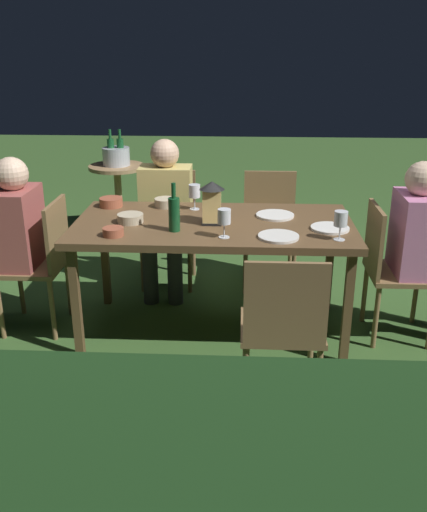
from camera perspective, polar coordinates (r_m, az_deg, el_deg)
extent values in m
plane|color=#385B28|center=(3.86, 0.00, -7.36)|extent=(16.00, 16.00, 0.00)
cube|color=brown|center=(3.57, 0.00, 3.06)|extent=(1.73, 0.89, 0.04)
cube|color=brown|center=(4.09, 11.49, -0.59)|extent=(0.05, 0.05, 0.71)
cube|color=brown|center=(4.16, -10.76, -0.18)|extent=(0.05, 0.05, 0.71)
cube|color=brown|center=(3.41, 13.21, -5.23)|extent=(0.05, 0.05, 0.71)
cube|color=brown|center=(3.49, -13.54, -4.63)|extent=(0.05, 0.05, 0.71)
cube|color=brown|center=(3.91, -17.64, -0.97)|extent=(0.40, 0.42, 0.03)
cube|color=brown|center=(3.77, -15.35, 2.14)|extent=(0.03, 0.40, 0.42)
cylinder|color=brown|center=(3.91, -20.51, -4.95)|extent=(0.03, 0.03, 0.42)
cylinder|color=brown|center=(4.21, -18.67, -2.84)|extent=(0.03, 0.03, 0.42)
cylinder|color=brown|center=(3.79, -15.76, -5.20)|extent=(0.03, 0.03, 0.42)
cylinder|color=brown|center=(4.10, -14.24, -3.01)|extent=(0.03, 0.03, 0.42)
cube|color=#9E4C47|center=(3.85, -18.91, 2.72)|extent=(0.24, 0.38, 0.50)
sphere|color=beige|center=(3.76, -19.53, 7.71)|extent=(0.21, 0.21, 0.21)
cylinder|color=#9E4C47|center=(4.05, -19.92, -0.06)|extent=(0.36, 0.13, 0.13)
cube|color=brown|center=(2.98, 6.80, -7.10)|extent=(0.42, 0.40, 0.03)
cube|color=brown|center=(2.71, 7.24, -4.76)|extent=(0.40, 0.03, 0.42)
cylinder|color=brown|center=(3.23, 3.22, -9.17)|extent=(0.03, 0.03, 0.42)
cylinder|color=brown|center=(3.25, 9.66, -9.22)|extent=(0.03, 0.03, 0.42)
cylinder|color=brown|center=(2.94, 3.23, -12.49)|extent=(0.03, 0.03, 0.42)
cylinder|color=brown|center=(2.97, 10.37, -12.51)|extent=(0.03, 0.03, 0.42)
cube|color=brown|center=(4.42, -4.55, 2.50)|extent=(0.42, 0.40, 0.03)
cube|color=brown|center=(4.54, -4.33, 5.95)|extent=(0.40, 0.02, 0.42)
cylinder|color=brown|center=(4.32, -2.38, -1.07)|extent=(0.03, 0.03, 0.42)
cylinder|color=brown|center=(4.37, -7.09, -0.98)|extent=(0.03, 0.03, 0.42)
cylinder|color=brown|center=(4.64, -2.00, 0.50)|extent=(0.03, 0.03, 0.42)
cylinder|color=brown|center=(4.68, -6.39, 0.57)|extent=(0.03, 0.03, 0.42)
cube|color=tan|center=(4.29, -4.75, 5.61)|extent=(0.38, 0.24, 0.50)
sphere|color=#D1A889|center=(4.21, -4.89, 10.14)|extent=(0.21, 0.21, 0.21)
cylinder|color=tan|center=(4.21, -3.68, 1.99)|extent=(0.13, 0.36, 0.13)
cylinder|color=tan|center=(4.24, -6.10, 2.02)|extent=(0.13, 0.36, 0.13)
cylinder|color=#333338|center=(4.15, -3.85, -1.84)|extent=(0.11, 0.11, 0.45)
cylinder|color=#333338|center=(4.17, -6.31, -1.78)|extent=(0.11, 0.11, 0.45)
cube|color=brown|center=(3.80, 18.16, -1.65)|extent=(0.40, 0.42, 0.03)
cube|color=brown|center=(3.68, 15.74, 1.62)|extent=(0.03, 0.40, 0.42)
cylinder|color=brown|center=(4.10, 19.50, -3.62)|extent=(0.03, 0.03, 0.42)
cylinder|color=brown|center=(4.01, 14.83, -3.61)|extent=(0.03, 0.03, 0.42)
cylinder|color=brown|center=(3.69, 15.90, -5.92)|extent=(0.03, 0.03, 0.42)
cube|color=#C675A3|center=(3.73, 19.51, 2.10)|extent=(0.24, 0.38, 0.50)
sphere|color=beige|center=(3.64, 20.16, 7.24)|extent=(0.21, 0.21, 0.21)
cube|color=brown|center=(4.39, 5.61, 2.33)|extent=(0.42, 0.40, 0.03)
cube|color=brown|center=(4.51, 5.62, 5.81)|extent=(0.40, 0.02, 0.42)
cylinder|color=brown|center=(4.32, 7.98, -1.26)|extent=(0.03, 0.03, 0.42)
cylinder|color=brown|center=(4.30, 3.20, -1.18)|extent=(0.03, 0.03, 0.42)
cylinder|color=brown|center=(4.64, 7.65, 0.32)|extent=(0.03, 0.03, 0.42)
cylinder|color=brown|center=(4.62, 3.20, 0.40)|extent=(0.03, 0.03, 0.42)
cube|color=black|center=(3.54, -0.15, 3.40)|extent=(0.12, 0.12, 0.01)
cube|color=#F9D17A|center=(3.50, -0.15, 5.08)|extent=(0.11, 0.11, 0.20)
cone|color=black|center=(3.47, -0.16, 7.06)|extent=(0.15, 0.15, 0.05)
cylinder|color=#144723|center=(3.38, -3.94, 4.14)|extent=(0.07, 0.07, 0.20)
cylinder|color=#144723|center=(3.34, -4.01, 6.52)|extent=(0.03, 0.03, 0.09)
cylinder|color=silver|center=(3.83, -1.89, 4.70)|extent=(0.06, 0.06, 0.00)
cylinder|color=silver|center=(3.82, -1.90, 5.31)|extent=(0.01, 0.01, 0.08)
cylinder|color=silver|center=(3.80, -1.91, 6.51)|extent=(0.08, 0.08, 0.08)
cylinder|color=maroon|center=(3.81, -1.91, 6.16)|extent=(0.07, 0.07, 0.03)
cylinder|color=silver|center=(3.28, 1.06, 1.90)|extent=(0.06, 0.06, 0.00)
cylinder|color=silver|center=(3.27, 1.07, 2.59)|extent=(0.01, 0.01, 0.08)
cylinder|color=silver|center=(3.24, 1.08, 3.98)|extent=(0.08, 0.08, 0.08)
cylinder|color=maroon|center=(3.25, 1.07, 3.57)|extent=(0.07, 0.07, 0.03)
cylinder|color=silver|center=(3.32, 12.41, 1.61)|extent=(0.06, 0.06, 0.00)
cylinder|color=silver|center=(3.31, 12.47, 2.30)|extent=(0.01, 0.01, 0.08)
cylinder|color=silver|center=(3.28, 12.58, 3.66)|extent=(0.08, 0.08, 0.08)
cylinder|color=maroon|center=(3.29, 12.55, 3.27)|extent=(0.07, 0.07, 0.03)
cylinder|color=white|center=(3.49, 11.54, 2.74)|extent=(0.23, 0.23, 0.01)
cylinder|color=white|center=(3.69, 6.16, 4.06)|extent=(0.24, 0.24, 0.01)
cylinder|color=silver|center=(3.30, 6.50, 1.95)|extent=(0.24, 0.24, 0.01)
cylinder|color=#9E5138|center=(3.95, -10.18, 5.30)|extent=(0.16, 0.16, 0.06)
cylinder|color=#424C1E|center=(3.95, -10.19, 5.47)|extent=(0.13, 0.13, 0.02)
cylinder|color=#BCAD8E|center=(3.90, -4.79, 5.33)|extent=(0.15, 0.15, 0.06)
cylinder|color=tan|center=(3.89, -4.79, 5.49)|extent=(0.13, 0.13, 0.02)
cylinder|color=#9E5138|center=(3.35, -9.97, 2.40)|extent=(0.12, 0.12, 0.05)
cylinder|color=#477533|center=(3.35, -9.98, 2.56)|extent=(0.10, 0.10, 0.01)
cylinder|color=#BCAD8E|center=(3.58, -8.29, 3.75)|extent=(0.16, 0.16, 0.05)
cylinder|color=beige|center=(3.58, -8.30, 3.91)|extent=(0.14, 0.14, 0.02)
cylinder|color=#9E7A51|center=(5.66, -9.62, 8.74)|extent=(0.54, 0.54, 0.03)
cylinder|color=#9E7A51|center=(5.74, -9.41, 5.43)|extent=(0.07, 0.07, 0.64)
cylinder|color=#9E7A51|center=(5.83, -9.24, 2.50)|extent=(0.41, 0.41, 0.02)
cylinder|color=#B2B7BF|center=(5.64, -9.68, 9.75)|extent=(0.26, 0.26, 0.17)
cylinder|color=white|center=(5.63, -9.71, 10.18)|extent=(0.23, 0.23, 0.04)
cylinder|color=#195128|center=(5.61, -9.28, 10.65)|extent=(0.07, 0.07, 0.16)
cylinder|color=#195128|center=(5.59, -9.35, 11.91)|extent=(0.03, 0.03, 0.09)
cylinder|color=#195128|center=(5.62, -10.21, 10.61)|extent=(0.07, 0.07, 0.16)
cylinder|color=#195128|center=(5.60, -10.29, 11.86)|extent=(0.03, 0.03, 0.09)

